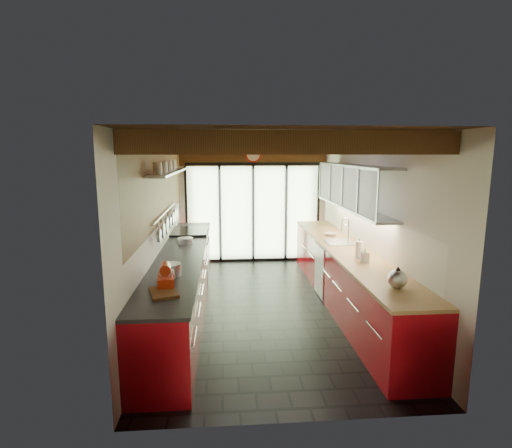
% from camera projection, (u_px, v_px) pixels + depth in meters
% --- Properties ---
extents(ground, '(5.50, 5.50, 0.00)m').
position_uv_depth(ground, '(265.00, 306.00, 6.28)').
color(ground, black).
rests_on(ground, ground).
extents(room_shell, '(5.50, 5.50, 5.50)m').
position_uv_depth(room_shell, '(266.00, 202.00, 5.99)').
color(room_shell, silver).
rests_on(room_shell, ground).
extents(ceiling_beams, '(3.14, 5.06, 4.90)m').
position_uv_depth(ceiling_beams, '(264.00, 148.00, 6.21)').
color(ceiling_beams, '#593316').
rests_on(ceiling_beams, ground).
extents(glass_door, '(2.95, 0.10, 2.90)m').
position_uv_depth(glass_door, '(253.00, 187.00, 8.63)').
color(glass_door, '#C6EAAD').
rests_on(glass_door, ground).
extents(left_counter, '(0.68, 5.00, 0.92)m').
position_uv_depth(left_counter, '(183.00, 280.00, 6.10)').
color(left_counter, '#A60B15').
rests_on(left_counter, ground).
extents(range_stove, '(0.66, 0.90, 0.97)m').
position_uv_depth(range_stove, '(191.00, 256.00, 7.52)').
color(range_stove, silver).
rests_on(range_stove, ground).
extents(right_counter, '(0.68, 5.00, 0.92)m').
position_uv_depth(right_counter, '(346.00, 276.00, 6.30)').
color(right_counter, '#A60B15').
rests_on(right_counter, ground).
extents(sink_assembly, '(0.45, 0.52, 0.43)m').
position_uv_depth(sink_assembly, '(341.00, 240.00, 6.60)').
color(sink_assembly, silver).
rests_on(sink_assembly, right_counter).
extents(upper_cabinets_right, '(0.34, 3.00, 3.00)m').
position_uv_depth(upper_cabinets_right, '(353.00, 187.00, 6.36)').
color(upper_cabinets_right, silver).
rests_on(upper_cabinets_right, ground).
extents(left_wall_fixtures, '(0.28, 2.60, 0.96)m').
position_uv_depth(left_wall_fixtures, '(169.00, 192.00, 6.14)').
color(left_wall_fixtures, silver).
rests_on(left_wall_fixtures, ground).
extents(stand_mixer, '(0.21, 0.33, 0.28)m').
position_uv_depth(stand_mixer, '(166.00, 277.00, 4.40)').
color(stand_mixer, red).
rests_on(stand_mixer, left_counter).
extents(pot_large, '(0.31, 0.31, 0.15)m').
position_uv_depth(pot_large, '(171.00, 270.00, 4.82)').
color(pot_large, silver).
rests_on(pot_large, left_counter).
extents(pot_small, '(0.26, 0.26, 0.09)m').
position_uv_depth(pot_small, '(185.00, 241.00, 6.53)').
color(pot_small, silver).
rests_on(pot_small, left_counter).
extents(cutting_board, '(0.37, 0.44, 0.03)m').
position_uv_depth(cutting_board, '(164.00, 292.00, 4.20)').
color(cutting_board, brown).
rests_on(cutting_board, left_counter).
extents(kettle, '(0.25, 0.28, 0.25)m').
position_uv_depth(kettle, '(397.00, 278.00, 4.38)').
color(kettle, silver).
rests_on(kettle, right_counter).
extents(paper_towel, '(0.12, 0.12, 0.28)m').
position_uv_depth(paper_towel, '(359.00, 250.00, 5.63)').
color(paper_towel, white).
rests_on(paper_towel, right_counter).
extents(soap_bottle, '(0.10, 0.10, 0.21)m').
position_uv_depth(soap_bottle, '(365.00, 255.00, 5.39)').
color(soap_bottle, silver).
rests_on(soap_bottle, right_counter).
extents(bowl, '(0.23, 0.23, 0.05)m').
position_uv_depth(bowl, '(331.00, 234.00, 7.14)').
color(bowl, silver).
rests_on(bowl, right_counter).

